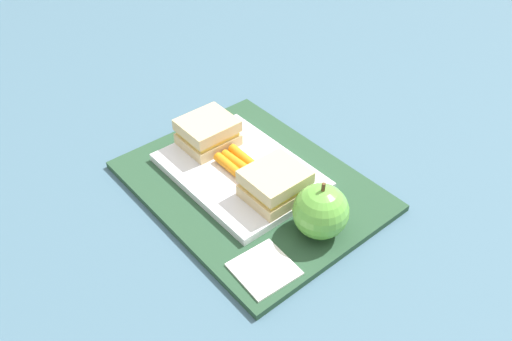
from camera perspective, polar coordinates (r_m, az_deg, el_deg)
The scene contains 8 objects.
ground_plane at distance 0.78m, azimuth -0.59°, elevation -1.91°, with size 2.40×2.40×0.00m, color #42667A.
lunchbag_mat at distance 0.77m, azimuth -0.60°, elevation -1.63°, with size 0.36×0.28×0.01m, color #284C33.
food_tray at distance 0.78m, azimuth -1.77°, elevation -0.09°, with size 0.23×0.17×0.01m, color white.
sandwich_half_left at distance 0.81m, azimuth -5.26°, elevation 4.14°, with size 0.07×0.08×0.04m.
sandwich_half_right at distance 0.72m, azimuth 2.08°, elevation -1.48°, with size 0.07×0.08×0.04m.
carrot_sticks_bundle at distance 0.77m, azimuth -1.76°, elevation 0.65°, with size 0.08×0.04×0.02m.
apple at distance 0.68m, azimuth 7.04°, elevation -4.42°, with size 0.07×0.07×0.08m.
paper_napkin at distance 0.66m, azimuth 0.88°, elevation -10.64°, with size 0.07×0.07×0.00m, color white.
Camera 1 is at (0.45, -0.36, 0.52)m, focal length 36.84 mm.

